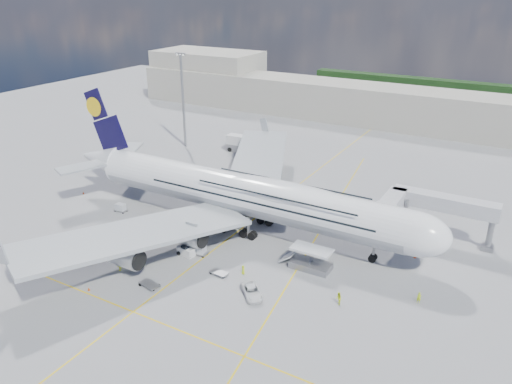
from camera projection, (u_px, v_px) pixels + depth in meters
The scene contains 31 objects.
ground at pixel (213, 250), 86.00m from camera, with size 300.00×300.00×0.00m, color gray.
taxi_line_main at pixel (213, 250), 86.00m from camera, with size 0.25×220.00×0.01m, color #DDB90B.
taxi_line_cross at pixel (133, 312), 70.01m from camera, with size 120.00×0.25×0.01m, color #DDB90B.
taxi_line_diag at pixel (311, 245), 87.61m from camera, with size 0.25×100.00×0.01m, color #DDB90B.
airliner at pixel (244, 194), 91.19m from camera, with size 77.26×79.15×23.71m.
jet_bridge at pixel (422, 206), 86.47m from camera, with size 18.80×12.10×8.50m.
cargo_loader at pixel (310, 261), 80.16m from camera, with size 8.53×3.20×3.67m.
light_mast at pixel (183, 99), 135.05m from camera, with size 3.00×0.70×25.50m.
terminal at pixel (380, 105), 159.60m from camera, with size 180.00×16.00×12.00m, color #B2AD9E.
hangar at pixel (208, 75), 194.34m from camera, with size 40.00×22.00×18.00m, color #B2AD9E.
dolly_row_a at pixel (142, 233), 89.80m from camera, with size 3.08×2.20×1.76m.
dolly_row_b at pixel (88, 259), 82.66m from camera, with size 3.45×2.61×0.45m.
dolly_row_c at pixel (149, 284), 75.69m from camera, with size 3.52×2.34×0.48m.
dolly_back at pixel (121, 207), 100.04m from camera, with size 2.71×1.54×1.67m.
dolly_nose_far at pixel (219, 273), 78.80m from camera, with size 3.02×1.78×0.43m.
dolly_nose_near at pixel (199, 249), 84.36m from camera, with size 3.17×1.81×1.95m.
baggage_tug at pixel (186, 251), 84.10m from camera, with size 3.30×1.92×1.94m.
catering_truck_inner at pixel (249, 182), 109.62m from camera, with size 8.00×5.58×4.40m.
catering_truck_outer at pixel (240, 144), 134.66m from camera, with size 7.67×3.14×4.53m.
service_van at pixel (252, 292), 73.29m from camera, with size 2.39×5.19×1.44m, color white.
crew_nose at pixel (419, 298), 71.68m from camera, with size 0.62×0.41×1.70m, color #BFDF17.
crew_loader at pixel (338, 299), 71.25m from camera, with size 0.96×0.75×1.98m, color #C9DE17.
crew_wing at pixel (94, 250), 84.23m from camera, with size 1.00×0.42×1.71m, color #E2FE1A.
crew_van at pixel (243, 270), 78.78m from camera, with size 0.73×0.48×1.50m, color #E2FF1A.
crew_tug at pixel (119, 266), 79.61m from camera, with size 1.03×0.59×1.60m, color #D9E918.
cone_nose at pixel (415, 256), 83.58m from camera, with size 0.51×0.51×0.64m.
cone_wing_left_inner at pixel (238, 207), 101.99m from camera, with size 0.41×0.41×0.53m.
cone_wing_left_outer at pixel (258, 187), 111.66m from camera, with size 0.39×0.39×0.50m.
cone_wing_right_inner at pixel (142, 242), 88.35m from camera, with size 0.38×0.38×0.48m.
cone_wing_right_outer at pixel (89, 289), 74.78m from camera, with size 0.39×0.39×0.49m.
cone_tail at pixel (83, 193), 108.54m from camera, with size 0.42×0.42×0.53m.
Camera 1 is at (43.66, -61.69, 42.89)m, focal length 35.00 mm.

